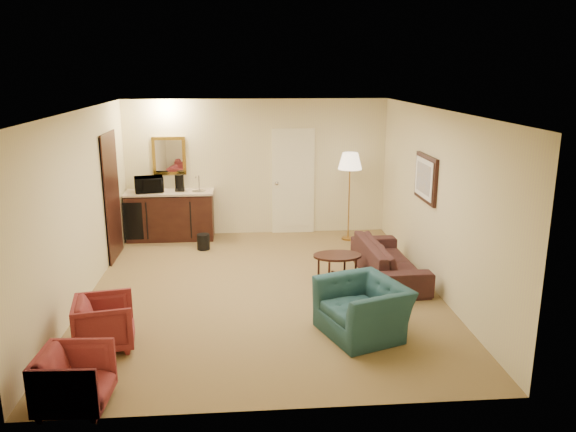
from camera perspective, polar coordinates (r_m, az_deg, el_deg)
The scene contains 12 objects.
ground at distance 8.31m, azimuth -2.48°, elevation -7.51°, with size 6.00×6.00×0.00m, color olive.
room_walls at distance 8.58m, azimuth -3.46°, elevation 5.14°, with size 5.02×6.01×2.61m.
wetbar_cabinet at distance 10.83m, azimuth -11.84°, elevation 0.08°, with size 1.64×0.58×0.92m, color #321810.
sofa at distance 8.79m, azimuth 10.23°, elevation -3.85°, with size 1.92×0.56×0.75m, color black.
teal_armchair at distance 6.90m, azimuth 7.63°, elevation -8.47°, with size 1.01×0.65×0.88m, color #204851.
rose_chair_near at distance 6.91m, azimuth -18.16°, elevation -10.05°, with size 0.65×0.61×0.66m, color maroon.
rose_chair_far at distance 5.87m, azimuth -20.88°, elevation -15.01°, with size 0.63×0.59×0.65m, color maroon.
coffee_table at distance 8.59m, azimuth 5.01°, elevation -5.26°, with size 0.74×0.50×0.42m, color black.
floor_lamp at distance 10.53m, azimuth 6.23°, elevation 1.98°, with size 0.44×0.44×1.66m, color #AE7D3A.
waste_bin at distance 10.17m, azimuth -8.59°, elevation -2.61°, with size 0.22×0.22×0.28m, color black.
microwave at distance 10.73m, azimuth -13.97°, elevation 3.30°, with size 0.52×0.29×0.35m, color black.
coffee_maker at distance 10.69m, azimuth -10.96°, elevation 3.32°, with size 0.17×0.17×0.31m, color black.
Camera 1 is at (-0.27, -7.68, 3.14)m, focal length 35.00 mm.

